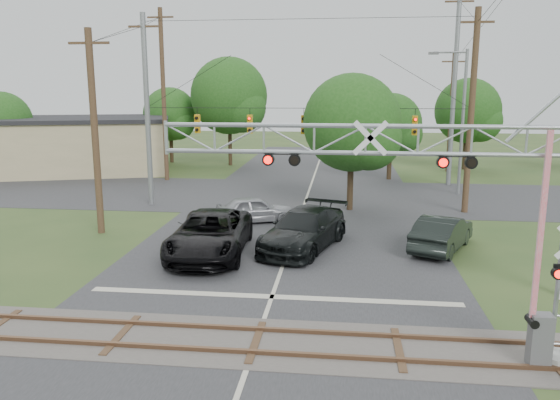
# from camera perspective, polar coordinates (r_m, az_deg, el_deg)

# --- Properties ---
(ground) EXTENTS (160.00, 160.00, 0.00)m
(ground) POSITION_cam_1_polar(r_m,az_deg,el_deg) (14.35, -3.86, -18.22)
(ground) COLOR #2F4620
(ground) RESTS_ON ground
(road_main) EXTENTS (14.00, 90.00, 0.02)m
(road_main) POSITION_cam_1_polar(r_m,az_deg,el_deg) (23.47, 0.58, -6.08)
(road_main) COLOR #2D2D30
(road_main) RESTS_ON ground
(road_cross) EXTENTS (90.00, 12.00, 0.02)m
(road_cross) POSITION_cam_1_polar(r_m,az_deg,el_deg) (37.00, 2.87, 0.47)
(road_cross) COLOR #2D2D30
(road_cross) RESTS_ON ground
(railroad_track) EXTENTS (90.00, 3.20, 0.17)m
(railroad_track) POSITION_cam_1_polar(r_m,az_deg,el_deg) (16.08, -2.53, -14.61)
(railroad_track) COLOR #45413C
(railroad_track) RESTS_ON ground
(crossing_gantry) EXTENTS (10.90, 0.90, 7.03)m
(crossing_gantry) POSITION_cam_1_polar(r_m,az_deg,el_deg) (14.38, 16.79, 0.05)
(crossing_gantry) COLOR #969690
(crossing_gantry) RESTS_ON ground
(traffic_signal_span) EXTENTS (19.34, 0.36, 11.50)m
(traffic_signal_span) POSITION_cam_1_polar(r_m,az_deg,el_deg) (32.30, 4.17, 8.91)
(traffic_signal_span) COLOR gray
(traffic_signal_span) RESTS_ON ground
(pickup_black) EXTENTS (3.43, 6.84, 1.86)m
(pickup_black) POSITION_cam_1_polar(r_m,az_deg,el_deg) (23.90, -7.31, -3.55)
(pickup_black) COLOR black
(pickup_black) RESTS_ON ground
(car_dark) EXTENTS (4.31, 6.63, 1.79)m
(car_dark) POSITION_cam_1_polar(r_m,az_deg,el_deg) (24.64, 2.52, -3.09)
(car_dark) COLOR black
(car_dark) RESTS_ON ground
(sedan_silver) EXTENTS (4.53, 3.18, 1.43)m
(sedan_silver) POSITION_cam_1_polar(r_m,az_deg,el_deg) (29.56, -2.64, -0.96)
(sedan_silver) COLOR gray
(sedan_silver) RESTS_ON ground
(suv_dark) EXTENTS (3.53, 5.07, 1.59)m
(suv_dark) POSITION_cam_1_polar(r_m,az_deg,el_deg) (25.50, 16.57, -3.30)
(suv_dark) COLOR black
(suv_dark) RESTS_ON ground
(commercial_building) EXTENTS (22.20, 15.79, 4.69)m
(commercial_building) POSITION_cam_1_polar(r_m,az_deg,el_deg) (51.30, -22.84, 5.33)
(commercial_building) COLOR tan
(commercial_building) RESTS_ON ground
(streetlight) EXTENTS (2.58, 0.27, 9.67)m
(streetlight) POSITION_cam_1_polar(r_m,az_deg,el_deg) (38.79, 18.31, 8.46)
(streetlight) COLOR gray
(streetlight) RESTS_ON ground
(utility_poles) EXTENTS (24.94, 29.88, 14.51)m
(utility_poles) POSITION_cam_1_polar(r_m,az_deg,el_deg) (34.77, 7.09, 10.29)
(utility_poles) COLOR #442F1F
(utility_poles) RESTS_ON ground
(treeline) EXTENTS (58.18, 25.09, 10.02)m
(treeline) POSITION_cam_1_polar(r_m,az_deg,el_deg) (46.14, 7.03, 9.52)
(treeline) COLOR #332517
(treeline) RESTS_ON ground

